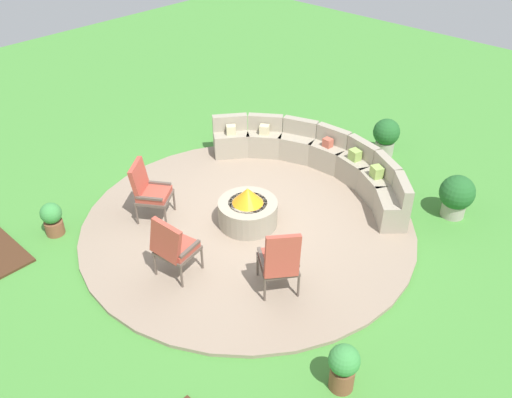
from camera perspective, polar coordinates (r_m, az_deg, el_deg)
The scene contains 11 objects.
ground_plane at distance 9.15m, azimuth -0.85°, elevation -2.84°, with size 24.00×24.00×0.00m, color #478C38.
patio_circle at distance 9.14m, azimuth -0.86°, elevation -2.69°, with size 5.61×5.61×0.06m, color gray.
fire_pit at distance 8.96m, azimuth -0.87°, elevation -1.16°, with size 1.00×1.00×0.70m.
curved_stone_bench at distance 10.32m, azimuth 6.60°, elevation 4.18°, with size 4.41×1.57×0.80m.
lounge_chair_front_left at distance 9.13m, azimuth -11.33°, elevation 0.99°, with size 0.74×0.76×1.06m.
lounge_chair_front_right at distance 7.86m, azimuth -8.81°, elevation -4.94°, with size 0.65×0.63×1.07m.
lounge_chair_back_left at distance 7.52m, azimuth 2.52°, elevation -6.51°, with size 0.77×0.77×1.10m.
potted_plant_0 at distance 11.31m, azimuth 13.64°, elevation 6.57°, with size 0.54×0.54×0.79m.
potted_plant_1 at distance 9.78m, azimuth 20.53°, elevation 0.39°, with size 0.60×0.60×0.77m.
potted_plant_2 at distance 6.66m, azimuth 9.29°, elevation -17.11°, with size 0.38×0.38×0.67m.
potted_plant_3 at distance 9.41m, azimuth -20.84°, elevation -1.92°, with size 0.35×0.35×0.59m.
Camera 1 is at (5.07, -5.24, 5.54)m, focal length 37.65 mm.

